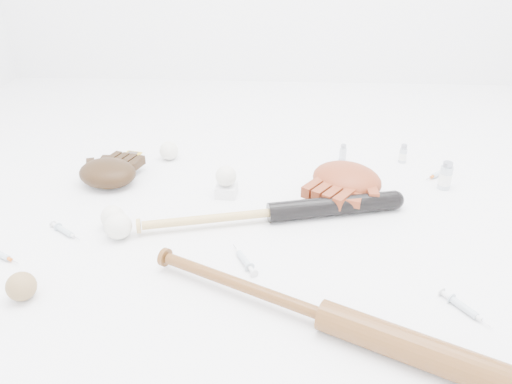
# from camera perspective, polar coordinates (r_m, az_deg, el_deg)

# --- Properties ---
(bat_dark) EXTENTS (0.84, 0.27, 0.06)m
(bat_dark) POSITION_cam_1_polar(r_m,az_deg,el_deg) (1.52, 1.77, -2.36)
(bat_dark) COLOR black
(bat_dark) RESTS_ON ground
(bat_wood) EXTENTS (0.90, 0.49, 0.07)m
(bat_wood) POSITION_cam_1_polar(r_m,az_deg,el_deg) (1.16, 7.87, -13.83)
(bat_wood) COLOR brown
(bat_wood) RESTS_ON ground
(glove_dark) EXTENTS (0.31, 0.31, 0.09)m
(glove_dark) POSITION_cam_1_polar(r_m,az_deg,el_deg) (1.81, -16.61, 2.14)
(glove_dark) COLOR black
(glove_dark) RESTS_ON ground
(glove_tan) EXTENTS (0.40, 0.40, 0.10)m
(glove_tan) POSITION_cam_1_polar(r_m,az_deg,el_deg) (1.70, 10.33, 1.44)
(glove_tan) COLOR maroon
(glove_tan) RESTS_ON ground
(trading_card) EXTENTS (0.08, 0.10, 0.00)m
(trading_card) POSITION_cam_1_polar(r_m,az_deg,el_deg) (2.02, -14.20, 4.01)
(trading_card) COLOR gold
(trading_card) RESTS_ON ground
(pedestal) EXTENTS (0.07, 0.07, 0.04)m
(pedestal) POSITION_cam_1_polar(r_m,az_deg,el_deg) (1.67, -3.40, 0.20)
(pedestal) COLOR white
(pedestal) RESTS_ON ground
(baseball_on_pedestal) EXTENTS (0.07, 0.07, 0.07)m
(baseball_on_pedestal) POSITION_cam_1_polar(r_m,az_deg,el_deg) (1.65, -3.45, 1.83)
(baseball_on_pedestal) COLOR silver
(baseball_on_pedestal) RESTS_ON pedestal
(baseball_left) EXTENTS (0.07, 0.07, 0.07)m
(baseball_left) POSITION_cam_1_polar(r_m,az_deg,el_deg) (1.55, -16.07, -2.77)
(baseball_left) COLOR silver
(baseball_left) RESTS_ON ground
(baseball_upper) EXTENTS (0.07, 0.07, 0.07)m
(baseball_upper) POSITION_cam_1_polar(r_m,az_deg,el_deg) (1.95, -9.92, 4.68)
(baseball_upper) COLOR silver
(baseball_upper) RESTS_ON ground
(baseball_mid) EXTENTS (0.08, 0.08, 0.08)m
(baseball_mid) POSITION_cam_1_polar(r_m,az_deg,el_deg) (1.50, -15.47, -3.77)
(baseball_mid) COLOR silver
(baseball_mid) RESTS_ON ground
(baseball_aged) EXTENTS (0.07, 0.07, 0.07)m
(baseball_aged) POSITION_cam_1_polar(r_m,az_deg,el_deg) (1.36, -25.24, -9.73)
(baseball_aged) COLOR olive
(baseball_aged) RESTS_ON ground
(syringe_0) EXTENTS (0.15, 0.09, 0.02)m
(syringe_0) POSITION_cam_1_polar(r_m,az_deg,el_deg) (1.55, -27.16, -6.39)
(syringe_0) COLOR #ADBCC6
(syringe_0) RESTS_ON ground
(syringe_1) EXTENTS (0.10, 0.15, 0.02)m
(syringe_1) POSITION_cam_1_polar(r_m,az_deg,el_deg) (1.36, -1.36, -7.76)
(syringe_1) COLOR #ADBCC6
(syringe_1) RESTS_ON ground
(syringe_2) EXTENTS (0.09, 0.13, 0.02)m
(syringe_2) POSITION_cam_1_polar(r_m,az_deg,el_deg) (1.76, 12.65, 0.63)
(syringe_2) COLOR #ADBCC6
(syringe_2) RESTS_ON ground
(syringe_3) EXTENTS (0.11, 0.15, 0.02)m
(syringe_3) POSITION_cam_1_polar(r_m,az_deg,el_deg) (1.31, 22.66, -12.09)
(syringe_3) COLOR #ADBCC6
(syringe_3) RESTS_ON ground
(syringe_4) EXTENTS (0.14, 0.13, 0.02)m
(syringe_4) POSITION_cam_1_polar(r_m,az_deg,el_deg) (1.92, 20.15, 2.01)
(syringe_4) COLOR #ADBCC6
(syringe_4) RESTS_ON ground
(syringe_5) EXTENTS (0.14, 0.11, 0.02)m
(syringe_5) POSITION_cam_1_polar(r_m,az_deg,el_deg) (1.58, -21.02, -4.18)
(syringe_5) COLOR #ADBCC6
(syringe_5) RESTS_ON ground
(vial_0) EXTENTS (0.03, 0.03, 0.07)m
(vial_0) POSITION_cam_1_polar(r_m,az_deg,el_deg) (1.97, 16.46, 4.24)
(vial_0) COLOR silver
(vial_0) RESTS_ON ground
(vial_1) EXTENTS (0.03, 0.03, 0.07)m
(vial_1) POSITION_cam_1_polar(r_m,az_deg,el_deg) (1.94, 9.91, 4.44)
(vial_1) COLOR silver
(vial_1) RESTS_ON ground
(vial_2) EXTENTS (0.03, 0.03, 0.08)m
(vial_2) POSITION_cam_1_polar(r_m,az_deg,el_deg) (1.79, 9.70, 2.50)
(vial_2) COLOR silver
(vial_2) RESTS_ON ground
(vial_3) EXTENTS (0.04, 0.04, 0.10)m
(vial_3) POSITION_cam_1_polar(r_m,az_deg,el_deg) (1.82, 20.86, 1.78)
(vial_3) COLOR silver
(vial_3) RESTS_ON ground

